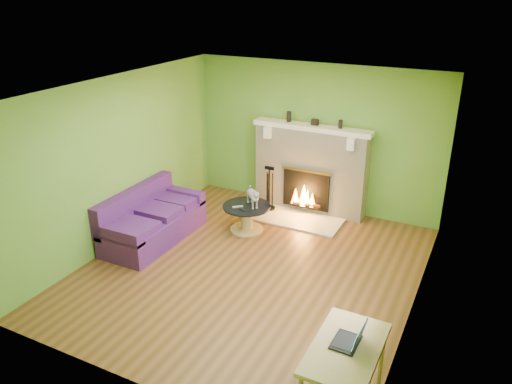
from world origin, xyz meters
TOP-DOWN VIEW (x-y plane):
  - floor at (0.00, 0.00)m, footprint 5.00×5.00m
  - ceiling at (0.00, 0.00)m, footprint 5.00×5.00m
  - wall_back at (0.00, 2.50)m, footprint 5.00×0.00m
  - wall_front at (0.00, -2.50)m, footprint 5.00×0.00m
  - wall_left at (-2.25, 0.00)m, footprint 0.00×5.00m
  - wall_right at (2.25, 0.00)m, footprint 0.00×5.00m
  - window_frame at (2.24, -0.90)m, footprint 0.00×1.20m
  - window_pane at (2.23, -0.90)m, footprint 0.00×1.06m
  - fireplace at (0.00, 2.32)m, footprint 2.10×0.46m
  - hearth at (0.00, 1.80)m, footprint 1.50×0.75m
  - mantel at (0.00, 2.30)m, footprint 2.10×0.28m
  - sofa at (-1.86, 0.13)m, footprint 0.86×1.81m
  - coffee_table at (-0.63, 1.07)m, footprint 0.79×0.79m
  - desk at (1.95, -1.90)m, footprint 0.60×1.04m
  - cat at (-0.55, 1.12)m, footprint 0.51×0.51m
  - remote_silver at (-0.73, 0.95)m, footprint 0.16×0.14m
  - remote_black at (-0.61, 0.89)m, footprint 0.16×0.11m
  - laptop at (1.93, -1.85)m, footprint 0.28×0.32m
  - fire_tools at (-0.63, 1.95)m, footprint 0.22×0.22m
  - mantel_vase_left at (-0.44, 2.33)m, footprint 0.08×0.08m
  - mantel_vase_right at (0.49, 2.33)m, footprint 0.07×0.07m
  - mantel_box at (0.04, 2.33)m, footprint 0.12×0.08m

SIDE VIEW (x-z plane):
  - floor at x=0.00m, z-range 0.00..0.00m
  - hearth at x=0.00m, z-range 0.00..0.03m
  - coffee_table at x=-0.63m, z-range 0.03..0.48m
  - sofa at x=-1.86m, z-range -0.09..0.72m
  - fire_tools at x=-0.63m, z-range 0.03..0.84m
  - remote_black at x=-0.61m, z-range 0.45..0.46m
  - remote_silver at x=-0.73m, z-range 0.45..0.46m
  - cat at x=-0.55m, z-range 0.45..0.78m
  - desk at x=1.95m, z-range 0.29..1.06m
  - fireplace at x=0.00m, z-range -0.02..1.56m
  - laptop at x=1.93m, z-range 0.77..1.00m
  - wall_back at x=0.00m, z-range -1.20..3.80m
  - wall_front at x=0.00m, z-range -1.20..3.80m
  - wall_left at x=-2.25m, z-range -1.20..3.80m
  - wall_right at x=2.25m, z-range -1.20..3.80m
  - mantel at x=0.00m, z-range 1.50..1.58m
  - window_frame at x=2.24m, z-range 0.95..2.15m
  - window_pane at x=2.23m, z-range 1.02..2.08m
  - mantel_box at x=0.04m, z-range 1.58..1.68m
  - mantel_vase_right at x=0.49m, z-range 1.58..1.72m
  - mantel_vase_left at x=-0.44m, z-range 1.58..1.76m
  - ceiling at x=0.00m, z-range 2.60..2.60m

